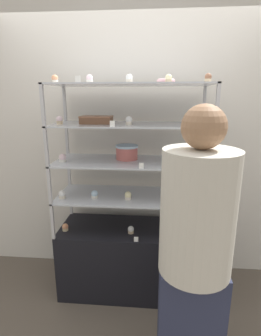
{
  "coord_description": "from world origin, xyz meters",
  "views": [
    {
      "loc": [
        0.18,
        -2.14,
        1.76
      ],
      "look_at": [
        0.0,
        0.0,
        1.19
      ],
      "focal_mm": 28.0,
      "sensor_mm": 36.0,
      "label": 1
    }
  ],
  "objects": [
    {
      "name": "price_tag_4",
      "position": [
        -0.35,
        -0.24,
        1.89
      ],
      "size": [
        0.04,
        0.0,
        0.04
      ],
      "color": "white",
      "rests_on": "display_riser_top"
    },
    {
      "name": "cupcake_11",
      "position": [
        -0.01,
        -0.08,
        1.59
      ],
      "size": [
        0.05,
        0.05,
        0.06
      ],
      "color": "beige",
      "rests_on": "display_riser_upper"
    },
    {
      "name": "display_base",
      "position": [
        0.0,
        0.0,
        0.32
      ],
      "size": [
        1.26,
        0.51,
        0.63
      ],
      "color": "black",
      "rests_on": "ground_plane"
    },
    {
      "name": "back_wall",
      "position": [
        0.0,
        0.4,
        1.3
      ],
      "size": [
        8.0,
        0.05,
        2.6
      ],
      "color": "silver",
      "rests_on": "ground_plane"
    },
    {
      "name": "cupcake_14",
      "position": [
        -0.3,
        -0.11,
        1.9
      ],
      "size": [
        0.05,
        0.05,
        0.06
      ],
      "color": "white",
      "rests_on": "display_riser_top"
    },
    {
      "name": "price_tag_0",
      "position": [
        0.07,
        -0.24,
        0.65
      ],
      "size": [
        0.04,
        0.0,
        0.04
      ],
      "color": "white",
      "rests_on": "display_base"
    },
    {
      "name": "layer_cake_centerpiece",
      "position": [
        -0.04,
        0.06,
        1.31
      ],
      "size": [
        0.19,
        0.19,
        0.12
      ],
      "color": "#C66660",
      "rests_on": "display_riser_middle"
    },
    {
      "name": "cupcake_13",
      "position": [
        -0.57,
        -0.1,
        1.9
      ],
      "size": [
        0.05,
        0.05,
        0.06
      ],
      "color": "beige",
      "rests_on": "display_riser_top"
    },
    {
      "name": "donut_glazed",
      "position": [
        0.27,
        0.01,
        1.89
      ],
      "size": [
        0.14,
        0.14,
        0.04
      ],
      "color": "#EFB2BC",
      "rests_on": "display_riser_top"
    },
    {
      "name": "price_tag_1",
      "position": [
        0.37,
        -0.24,
        0.96
      ],
      "size": [
        0.04,
        0.0,
        0.04
      ],
      "color": "white",
      "rests_on": "display_riser_lower"
    },
    {
      "name": "display_riser_upper",
      "position": [
        0.0,
        0.0,
        1.54
      ],
      "size": [
        1.26,
        0.51,
        0.31
      ],
      "color": "#B7B7BC",
      "rests_on": "display_riser_middle"
    },
    {
      "name": "cupcake_10",
      "position": [
        -0.56,
        -0.08,
        1.59
      ],
      "size": [
        0.05,
        0.05,
        0.06
      ],
      "color": "#CCB28C",
      "rests_on": "display_riser_upper"
    },
    {
      "name": "cupcake_6",
      "position": [
        0.29,
        -0.07,
        0.97
      ],
      "size": [
        0.06,
        0.06,
        0.07
      ],
      "color": "beige",
      "rests_on": "display_riser_lower"
    },
    {
      "name": "customer_figure",
      "position": [
        0.43,
        -0.8,
        0.93
      ],
      "size": [
        0.41,
        0.41,
        1.74
      ],
      "color": "#282D47",
      "rests_on": "ground_plane"
    },
    {
      "name": "display_riser_lower",
      "position": [
        0.0,
        0.0,
        0.92
      ],
      "size": [
        1.26,
        0.51,
        0.31
      ],
      "color": "#B7B7BC",
      "rests_on": "display_base"
    },
    {
      "name": "cupcake_17",
      "position": [
        0.57,
        -0.13,
        1.9
      ],
      "size": [
        0.05,
        0.05,
        0.06
      ],
      "color": "#CCB28C",
      "rests_on": "display_riser_top"
    },
    {
      "name": "cupcake_8",
      "position": [
        -0.56,
        -0.08,
        1.28
      ],
      "size": [
        0.06,
        0.06,
        0.07
      ],
      "color": "white",
      "rests_on": "display_riser_middle"
    },
    {
      "name": "cupcake_5",
      "position": [
        -0.01,
        -0.09,
        0.97
      ],
      "size": [
        0.06,
        0.06,
        0.07
      ],
      "color": "beige",
      "rests_on": "display_riser_lower"
    },
    {
      "name": "display_riser_top",
      "position": [
        0.0,
        0.0,
        1.85
      ],
      "size": [
        1.26,
        0.51,
        0.31
      ],
      "color": "#B7B7BC",
      "rests_on": "display_riser_upper"
    },
    {
      "name": "cupcake_1",
      "position": [
        0.01,
        -0.1,
        0.66
      ],
      "size": [
        0.05,
        0.05,
        0.06
      ],
      "color": "#CCB28C",
      "rests_on": "display_base"
    },
    {
      "name": "cupcake_16",
      "position": [
        0.29,
        -0.09,
        1.9
      ],
      "size": [
        0.05,
        0.05,
        0.06
      ],
      "color": "#CCB28C",
      "rests_on": "display_riser_top"
    },
    {
      "name": "display_riser_middle",
      "position": [
        0.0,
        0.0,
        1.23
      ],
      "size": [
        1.26,
        0.51,
        0.31
      ],
      "color": "#B7B7BC",
      "rests_on": "display_riser_lower"
    },
    {
      "name": "cupcake_12",
      "position": [
        0.57,
        -0.12,
        1.59
      ],
      "size": [
        0.05,
        0.05,
        0.06
      ],
      "color": "#CCB28C",
      "rests_on": "display_riser_upper"
    },
    {
      "name": "cupcake_4",
      "position": [
        -0.3,
        -0.09,
        0.97
      ],
      "size": [
        0.06,
        0.06,
        0.07
      ],
      "color": "white",
      "rests_on": "display_riser_lower"
    },
    {
      "name": "cupcake_3",
      "position": [
        -0.57,
        -0.12,
        0.97
      ],
      "size": [
        0.06,
        0.06,
        0.07
      ],
      "color": "beige",
      "rests_on": "display_riser_lower"
    },
    {
      "name": "cupcake_15",
      "position": [
        -0.0,
        -0.11,
        1.9
      ],
      "size": [
        0.05,
        0.05,
        0.06
      ],
      "color": "beige",
      "rests_on": "display_riser_top"
    },
    {
      "name": "ground_plane",
      "position": [
        0.0,
        0.0,
        0.0
      ],
      "size": [
        20.0,
        20.0,
        0.0
      ],
      "primitive_type": "plane",
      "color": "brown"
    },
    {
      "name": "sheet_cake_frosted",
      "position": [
        -0.28,
        0.0,
        1.59
      ],
      "size": [
        0.25,
        0.17,
        0.06
      ],
      "color": "brown",
      "rests_on": "display_riser_upper"
    },
    {
      "name": "cupcake_9",
      "position": [
        0.57,
        -0.07,
        1.28
      ],
      "size": [
        0.06,
        0.06,
        0.07
      ],
      "color": "beige",
      "rests_on": "display_riser_middle"
    },
    {
      "name": "price_tag_2",
      "position": [
        0.1,
        -0.24,
        1.27
      ],
      "size": [
        0.04,
        0.0,
        0.04
      ],
      "color": "white",
      "rests_on": "display_riser_middle"
    },
    {
      "name": "cupcake_2",
      "position": [
        0.56,
        -0.09,
        0.66
      ],
      "size": [
        0.05,
        0.05,
        0.06
      ],
      "color": "white",
      "rests_on": "display_base"
    },
    {
      "name": "cupcake_7",
      "position": [
        0.57,
        -0.11,
        0.97
      ],
      "size": [
        0.06,
        0.06,
        0.07
      ],
      "color": "beige",
      "rests_on": "display_riser_lower"
    },
    {
      "name": "cupcake_0",
      "position": [
        -0.57,
        -0.1,
        0.66
      ],
      "size": [
        0.05,
        0.05,
        0.06
      ],
      "color": "#CCB28C",
      "rests_on": "display_base"
    },
    {
      "name": "price_tag_3",
      "position": [
        -0.11,
        -0.24,
        1.58
      ],
      "size": [
        0.04,
        0.0,
        0.04
      ],
      "color": "white",
      "rests_on": "display_riser_upper"
    }
  ]
}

